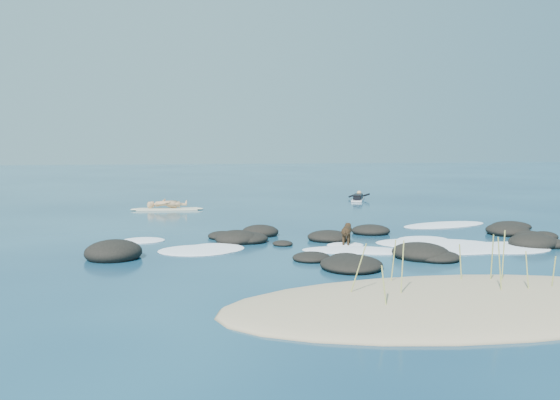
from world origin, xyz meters
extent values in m
plane|color=#0A2642|center=(0.00, 0.00, 0.00)|extent=(160.00, 160.00, 0.00)
ellipsoid|color=#9E8966|center=(0.00, -8.20, 0.00)|extent=(9.00, 4.40, 0.60)
cylinder|color=#999F4D|center=(-0.84, -7.01, 0.59)|extent=(0.10, 0.09, 0.94)
cylinder|color=#999F4D|center=(0.65, -8.39, 0.70)|extent=(0.16, 0.06, 1.15)
cylinder|color=#999F4D|center=(1.28, -7.47, 0.68)|extent=(0.10, 0.09, 1.12)
cylinder|color=#999F4D|center=(-1.13, -8.16, 0.67)|extent=(0.13, 0.15, 1.10)
cylinder|color=#999F4D|center=(-1.87, -7.87, 0.65)|extent=(0.31, 0.13, 1.02)
cylinder|color=#999F4D|center=(1.04, -7.46, 0.65)|extent=(0.09, 0.20, 1.06)
cylinder|color=#999F4D|center=(1.83, -8.26, 0.49)|extent=(0.04, 0.14, 0.74)
cylinder|color=#999F4D|center=(0.46, -7.30, 0.55)|extent=(0.12, 0.05, 0.86)
cylinder|color=#999F4D|center=(-1.71, -8.77, 0.52)|extent=(0.07, 0.20, 0.78)
cylinder|color=#999F4D|center=(1.25, -8.33, 0.55)|extent=(0.08, 0.09, 0.85)
ellipsoid|color=black|center=(-2.04, 1.31, 0.11)|extent=(1.34, 1.37, 0.46)
ellipsoid|color=black|center=(-1.52, -3.27, 0.07)|extent=(1.34, 1.40, 0.26)
ellipsoid|color=black|center=(1.60, 0.93, 0.10)|extent=(1.45, 1.39, 0.40)
ellipsoid|color=black|center=(6.79, 1.01, 0.09)|extent=(1.71, 1.62, 0.37)
ellipsoid|color=black|center=(6.03, -1.29, 0.09)|extent=(0.97, 1.13, 0.35)
ellipsoid|color=black|center=(5.99, -0.06, 0.12)|extent=(1.88, 2.05, 0.48)
ellipsoid|color=black|center=(-6.47, -1.98, 0.16)|extent=(1.86, 1.99, 0.64)
ellipsoid|color=black|center=(-1.74, -0.80, 0.05)|extent=(0.64, 0.72, 0.18)
ellipsoid|color=black|center=(1.35, -3.51, 0.13)|extent=(1.55, 1.80, 0.51)
ellipsoid|color=black|center=(6.49, -1.29, 0.08)|extent=(0.89, 0.88, 0.32)
ellipsoid|color=black|center=(5.25, -2.56, 0.13)|extent=(1.43, 1.33, 0.52)
ellipsoid|color=black|center=(-2.98, 0.00, 0.12)|extent=(1.71, 1.68, 0.49)
ellipsoid|color=black|center=(1.61, -3.93, 0.08)|extent=(1.59, 1.61, 0.32)
ellipsoid|color=black|center=(-0.87, -4.51, 0.10)|extent=(1.87, 2.10, 0.38)
ellipsoid|color=black|center=(-0.15, -0.14, 0.10)|extent=(1.40, 1.44, 0.40)
ellipsoid|color=black|center=(-3.29, 0.95, 0.07)|extent=(1.04, 1.26, 0.28)
ellipsoid|color=black|center=(-2.68, 0.06, 0.10)|extent=(1.44, 1.46, 0.39)
ellipsoid|color=black|center=(-0.75, -3.75, 0.08)|extent=(1.15, 1.14, 0.31)
ellipsoid|color=black|center=(5.74, -2.66, 0.09)|extent=(0.86, 1.03, 0.34)
ellipsoid|color=white|center=(4.09, -2.58, 0.01)|extent=(3.37, 2.71, 0.12)
ellipsoid|color=white|center=(-4.26, -1.27, 0.01)|extent=(2.19, 1.88, 0.12)
ellipsoid|color=white|center=(-0.07, -2.11, 0.01)|extent=(3.00, 1.93, 0.12)
ellipsoid|color=white|center=(3.97, -2.54, 0.01)|extent=(3.67, 1.69, 0.12)
ellipsoid|color=white|center=(3.74, -2.53, 0.01)|extent=(4.02, 2.62, 0.12)
ellipsoid|color=white|center=(2.75, -1.59, 0.01)|extent=(4.14, 3.23, 0.12)
ellipsoid|color=white|center=(0.54, -2.47, 0.01)|extent=(2.68, 1.69, 0.12)
ellipsoid|color=white|center=(5.01, 2.47, 0.01)|extent=(3.90, 2.50, 0.12)
ellipsoid|color=white|center=(-3.74, -1.01, 0.01)|extent=(1.83, 1.93, 0.12)
ellipsoid|color=white|center=(2.25, -2.19, 0.01)|extent=(2.30, 1.02, 0.12)
ellipsoid|color=white|center=(-5.74, 0.89, 0.01)|extent=(1.52, 1.43, 0.12)
ellipsoid|color=white|center=(2.72, -0.66, 0.01)|extent=(1.66, 1.38, 0.12)
ellipsoid|color=white|center=(0.03, -1.23, 0.01)|extent=(1.10, 0.90, 0.12)
cube|color=beige|center=(-4.78, 9.93, 0.05)|extent=(2.74, 0.75, 0.09)
ellipsoid|color=beige|center=(-3.43, 9.83, 0.05)|extent=(0.56, 0.35, 0.10)
ellipsoid|color=beige|center=(-6.13, 10.02, 0.05)|extent=(0.56, 0.35, 0.10)
imported|color=tan|center=(-4.78, 9.93, 0.98)|extent=(0.46, 0.67, 1.76)
cube|color=silver|center=(5.26, 12.89, 0.05)|extent=(1.41, 2.38, 0.09)
ellipsoid|color=silver|center=(5.71, 13.97, 0.05)|extent=(0.46, 0.58, 0.09)
cube|color=black|center=(5.26, 12.89, 0.21)|extent=(0.96, 1.50, 0.24)
sphere|color=tan|center=(5.58, 13.66, 0.34)|extent=(0.32, 0.32, 0.25)
cylinder|color=black|center=(5.37, 13.92, 0.20)|extent=(0.59, 0.10, 0.27)
cylinder|color=black|center=(5.92, 13.69, 0.20)|extent=(0.48, 0.49, 0.27)
cube|color=black|center=(4.95, 12.15, 0.17)|extent=(0.56, 0.68, 0.15)
cylinder|color=black|center=(0.03, -1.33, 0.45)|extent=(0.45, 0.58, 0.25)
sphere|color=black|center=(0.13, -1.11, 0.45)|extent=(0.35, 0.35, 0.27)
sphere|color=black|center=(-0.06, -1.55, 0.45)|extent=(0.32, 0.32, 0.24)
sphere|color=black|center=(0.19, -0.97, 0.54)|extent=(0.25, 0.25, 0.19)
cone|color=black|center=(0.24, -0.87, 0.52)|extent=(0.14, 0.15, 0.10)
cone|color=black|center=(0.14, -0.96, 0.61)|extent=(0.11, 0.09, 0.09)
cone|color=black|center=(0.23, -1.00, 0.61)|extent=(0.11, 0.09, 0.09)
cylinder|color=black|center=(0.04, -1.14, 0.17)|extent=(0.08, 0.08, 0.34)
cylinder|color=black|center=(0.17, -1.19, 0.17)|extent=(0.08, 0.08, 0.34)
cylinder|color=black|center=(-0.10, -1.47, 0.17)|extent=(0.08, 0.08, 0.34)
cylinder|color=black|center=(0.02, -1.52, 0.17)|extent=(0.08, 0.08, 0.34)
cylinder|color=black|center=(-0.11, -1.65, 0.49)|extent=(0.14, 0.25, 0.15)
camera|label=1|loc=(-5.50, -18.43, 2.90)|focal=40.00mm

